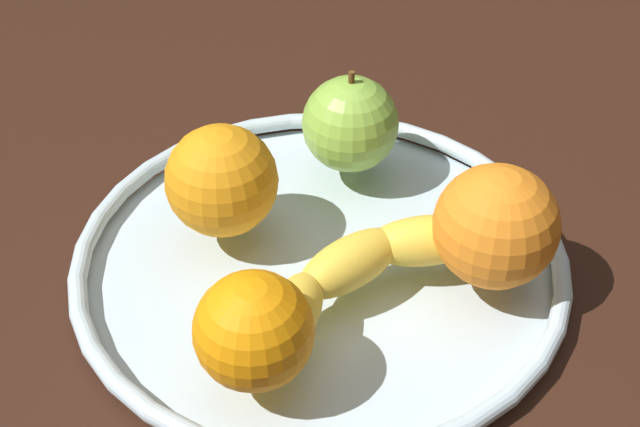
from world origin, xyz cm
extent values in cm
cube|color=black|center=(0.00, 0.00, -2.00)|extent=(152.37, 152.37, 4.00)
cylinder|color=silver|center=(0.00, 0.00, 0.30)|extent=(31.10, 31.10, 0.60)
torus|color=silver|center=(0.00, 0.00, 1.20)|extent=(32.40, 32.40, 1.20)
ellipsoid|color=yellow|center=(-5.16, 4.30, 3.42)|extent=(8.31, 5.94, 3.23)
ellipsoid|color=yellow|center=(0.42, 3.56, 3.42)|extent=(8.02, 4.21, 3.23)
ellipsoid|color=yellow|center=(5.61, 5.73, 3.42)|extent=(8.03, 7.25, 3.23)
ellipsoid|color=brown|center=(8.33, 7.84, 3.42)|extent=(2.97, 3.01, 2.26)
sphere|color=#89BB41|center=(-6.59, -6.80, 5.24)|extent=(6.87, 6.87, 6.87)
cylinder|color=#593819|center=(-6.59, -6.80, 8.87)|extent=(0.44, 0.44, 1.20)
sphere|color=orange|center=(4.15, -5.39, 5.49)|extent=(7.38, 7.38, 7.38)
sphere|color=orange|center=(8.30, 6.85, 5.14)|extent=(6.68, 6.68, 6.68)
sphere|color=orange|center=(-7.96, 7.36, 5.66)|extent=(7.71, 7.71, 7.71)
camera|label=1|loc=(21.98, 36.43, 40.98)|focal=49.99mm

